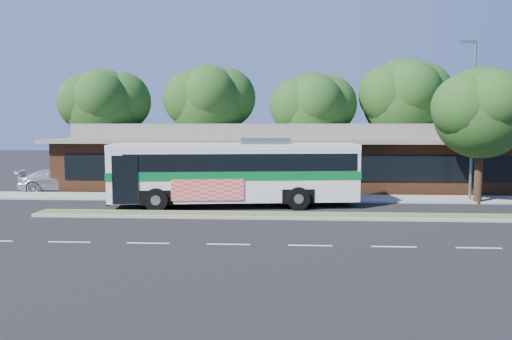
% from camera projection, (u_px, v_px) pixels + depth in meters
% --- Properties ---
extents(ground, '(120.00, 120.00, 0.00)m').
position_uv_depth(ground, '(305.00, 220.00, 23.12)').
color(ground, black).
rests_on(ground, ground).
extents(median_strip, '(26.00, 1.10, 0.15)m').
position_uv_depth(median_strip, '(305.00, 216.00, 23.71)').
color(median_strip, '#445524').
rests_on(median_strip, ground).
extents(sidewalk, '(44.00, 2.60, 0.12)m').
position_uv_depth(sidewalk, '(301.00, 198.00, 29.47)').
color(sidewalk, gray).
rests_on(sidewalk, ground).
extents(parking_lot, '(14.00, 12.00, 0.01)m').
position_uv_depth(parking_lot, '(36.00, 189.00, 34.14)').
color(parking_lot, black).
rests_on(parking_lot, ground).
extents(plaza_building, '(33.20, 11.20, 4.45)m').
position_uv_depth(plaza_building, '(299.00, 156.00, 35.84)').
color(plaza_building, '#58301B').
rests_on(plaza_building, ground).
extents(lamp_post, '(0.93, 0.18, 9.07)m').
position_uv_depth(lamp_post, '(472.00, 115.00, 28.06)').
color(lamp_post, slate).
rests_on(lamp_post, ground).
extents(tree_bg_a, '(6.47, 5.80, 8.63)m').
position_uv_depth(tree_bg_a, '(109.00, 105.00, 38.51)').
color(tree_bg_a, black).
rests_on(tree_bg_a, ground).
extents(tree_bg_b, '(6.69, 6.00, 9.00)m').
position_uv_depth(tree_bg_b, '(214.00, 102.00, 39.00)').
color(tree_bg_b, black).
rests_on(tree_bg_b, ground).
extents(tree_bg_c, '(6.24, 5.60, 8.26)m').
position_uv_depth(tree_bg_c, '(317.00, 108.00, 37.57)').
color(tree_bg_c, black).
rests_on(tree_bg_c, ground).
extents(tree_bg_d, '(6.91, 6.20, 9.37)m').
position_uv_depth(tree_bg_d, '(409.00, 98.00, 38.08)').
color(tree_bg_d, black).
rests_on(tree_bg_d, ground).
extents(tree_bg_e, '(6.47, 5.80, 8.50)m').
position_uv_depth(tree_bg_e, '(494.00, 106.00, 36.77)').
color(tree_bg_e, black).
rests_on(tree_bg_e, ground).
extents(transit_bus, '(13.31, 4.42, 3.67)m').
position_uv_depth(transit_bus, '(236.00, 169.00, 26.70)').
color(transit_bus, silver).
rests_on(transit_bus, ground).
extents(sedan, '(5.41, 3.18, 1.47)m').
position_uv_depth(sedan, '(59.00, 180.00, 32.83)').
color(sedan, silver).
rests_on(sedan, ground).
extents(sidewalk_tree, '(5.59, 5.01, 7.54)m').
position_uv_depth(sidewalk_tree, '(487.00, 111.00, 27.43)').
color(sidewalk_tree, black).
rests_on(sidewalk_tree, ground).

